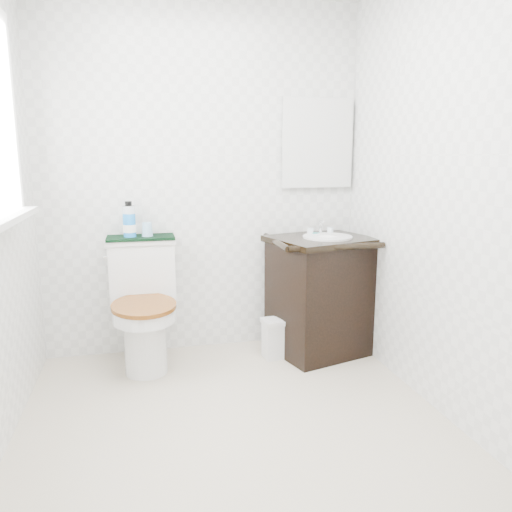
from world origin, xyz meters
name	(u,v)px	position (x,y,z in m)	size (l,w,h in m)	color
floor	(238,431)	(0.00, 0.00, 0.00)	(2.40, 2.40, 0.00)	beige
wall_back	(203,180)	(0.00, 1.20, 1.20)	(2.40, 2.40, 0.00)	silver
wall_front	(337,228)	(0.00, -1.20, 1.20)	(2.40, 2.40, 0.00)	silver
wall_right	(449,188)	(1.10, 0.00, 1.20)	(2.40, 2.40, 0.00)	silver
mirror	(317,143)	(0.82, 1.18, 1.45)	(0.50, 0.02, 0.60)	silver
toilet	(144,311)	(-0.43, 0.97, 0.36)	(0.45, 0.64, 0.82)	white
vanity	(321,292)	(0.77, 0.90, 0.43)	(0.77, 0.71, 0.92)	black
trash_bin	(276,338)	(0.44, 0.87, 0.14)	(0.20, 0.17, 0.27)	silver
towel	(141,238)	(-0.43, 1.09, 0.83)	(0.44, 0.22, 0.02)	black
mouthwash_bottle	(129,221)	(-0.50, 1.08, 0.95)	(0.08, 0.08, 0.23)	blue
cup	(147,229)	(-0.39, 1.08, 0.89)	(0.07, 0.07, 0.09)	#81B2D3
soap_bar	(314,233)	(0.75, 1.01, 0.83)	(0.08, 0.05, 0.02)	#187371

